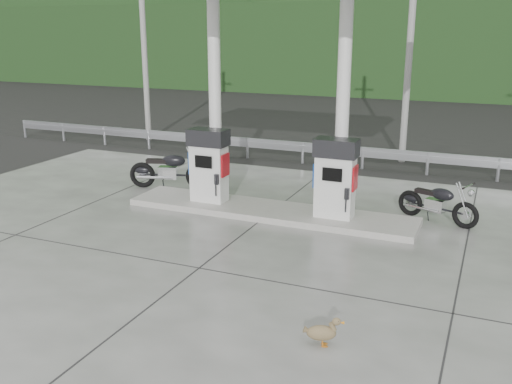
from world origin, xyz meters
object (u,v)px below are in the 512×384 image
at_px(motorcycle_left, 170,170).
at_px(motorcycle_right, 437,203).
at_px(gas_pump_left, 209,165).
at_px(duck, 321,333).
at_px(gas_pump_right, 335,178).

height_order(motorcycle_left, motorcycle_right, motorcycle_left).
relative_size(gas_pump_left, motorcycle_right, 0.98).
relative_size(gas_pump_left, duck, 3.51).
xyz_separation_m(gas_pump_right, motorcycle_left, (-4.99, 1.08, -0.54)).
xyz_separation_m(gas_pump_right, motorcycle_right, (2.16, 1.01, -0.61)).
bearing_deg(gas_pump_left, motorcycle_right, 10.65).
height_order(gas_pump_left, motorcycle_right, gas_pump_left).
distance_m(gas_pump_right, duck, 5.41).
xyz_separation_m(motorcycle_left, duck, (6.25, -6.27, -0.33)).
relative_size(gas_pump_left, gas_pump_right, 1.00).
distance_m(motorcycle_left, motorcycle_right, 7.14).
height_order(gas_pump_left, duck, gas_pump_left).
distance_m(gas_pump_left, gas_pump_right, 3.20).
bearing_deg(gas_pump_left, gas_pump_right, 0.00).
height_order(gas_pump_right, motorcycle_right, gas_pump_right).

